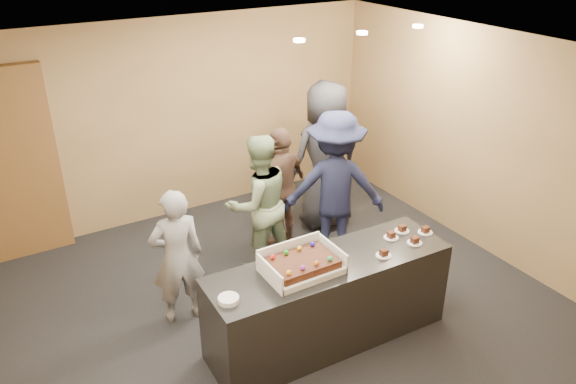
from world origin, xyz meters
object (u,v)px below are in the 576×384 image
object	(u,v)px
person_server_grey	(177,257)
person_dark_suit	(326,156)
plate_stack	(229,299)
storage_cabinet	(11,167)
serving_counter	(329,301)
cake_box	(301,266)
person_navy_man	(335,187)
person_brown_extra	(282,188)
sheet_cake	(302,263)
person_sage_man	(259,203)

from	to	relation	value
person_server_grey	person_dark_suit	xyz separation A→B (m)	(2.41, 0.93, 0.25)
plate_stack	storage_cabinet	bearing A→B (deg)	110.60
serving_counter	person_server_grey	bearing A→B (deg)	138.44
cake_box	person_navy_man	bearing A→B (deg)	44.72
plate_stack	person_brown_extra	distance (m)	2.45
storage_cabinet	person_server_grey	size ratio (longest dim) A/B	1.58
sheet_cake	person_brown_extra	world-z (taller)	person_brown_extra
storage_cabinet	person_brown_extra	world-z (taller)	storage_cabinet
sheet_cake	person_navy_man	bearing A→B (deg)	45.30
person_sage_man	person_server_grey	bearing A→B (deg)	20.04
person_navy_man	plate_stack	bearing A→B (deg)	63.57
serving_counter	storage_cabinet	world-z (taller)	storage_cabinet
person_server_grey	person_dark_suit	distance (m)	2.60
serving_counter	person_brown_extra	distance (m)	1.90
plate_stack	person_server_grey	distance (m)	1.13
plate_stack	person_dark_suit	distance (m)	3.13
person_brown_extra	person_dark_suit	distance (m)	0.82
cake_box	person_server_grey	bearing A→B (deg)	128.25
cake_box	person_brown_extra	bearing A→B (deg)	64.85
serving_counter	person_navy_man	distance (m)	1.64
storage_cabinet	person_dark_suit	world-z (taller)	storage_cabinet
person_sage_man	person_dark_suit	bearing A→B (deg)	-160.72
storage_cabinet	person_brown_extra	xyz separation A→B (m)	(2.83, -1.44, -0.38)
serving_counter	plate_stack	world-z (taller)	plate_stack
person_brown_extra	serving_counter	bearing A→B (deg)	46.42
storage_cabinet	person_brown_extra	bearing A→B (deg)	-27.01
person_server_grey	person_brown_extra	world-z (taller)	person_brown_extra
person_sage_man	person_dark_suit	world-z (taller)	person_dark_suit
cake_box	plate_stack	world-z (taller)	cake_box
serving_counter	cake_box	bearing A→B (deg)	176.96
storage_cabinet	cake_box	bearing A→B (deg)	-58.04
storage_cabinet	person_server_grey	xyz separation A→B (m)	(1.19, -2.18, -0.43)
serving_counter	cake_box	world-z (taller)	cake_box
cake_box	person_sage_man	bearing A→B (deg)	76.55
sheet_cake	person_sage_man	distance (m)	1.56
serving_counter	plate_stack	xyz separation A→B (m)	(-1.07, -0.06, 0.47)
storage_cabinet	person_sage_man	bearing A→B (deg)	-36.13
serving_counter	person_server_grey	distance (m)	1.57
storage_cabinet	person_navy_man	size ratio (longest dim) A/B	1.26
storage_cabinet	person_server_grey	distance (m)	2.52
plate_stack	person_server_grey	size ratio (longest dim) A/B	0.12
serving_counter	person_brown_extra	size ratio (longest dim) A/B	1.52
plate_stack	person_sage_man	xyz separation A→B (m)	(1.12, 1.58, -0.09)
storage_cabinet	person_dark_suit	size ratio (longest dim) A/B	1.18
person_server_grey	person_sage_man	xyz separation A→B (m)	(1.17, 0.46, 0.09)
person_navy_man	person_brown_extra	size ratio (longest dim) A/B	1.17
storage_cabinet	person_sage_man	world-z (taller)	storage_cabinet
serving_counter	storage_cabinet	xyz separation A→B (m)	(-2.31, 3.24, 0.72)
storage_cabinet	person_server_grey	bearing A→B (deg)	-61.35
plate_stack	person_sage_man	distance (m)	1.94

